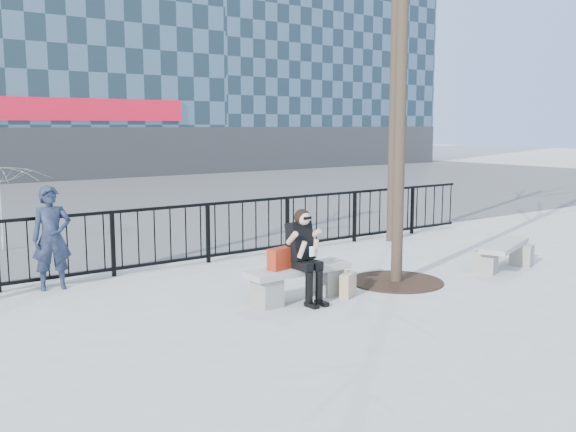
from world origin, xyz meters
TOP-DOWN VIEW (x-y plane):
  - ground at (0.00, 0.00)m, footprint 120.00×120.00m
  - street_surface at (0.00, 15.00)m, footprint 60.00×23.00m
  - railing at (0.00, 3.00)m, footprint 14.00×0.06m
  - building_right at (20.00, 27.00)m, footprint 16.20×10.20m
  - tree_grate at (1.90, -0.10)m, footprint 1.50×1.50m
  - bench_main at (0.00, 0.00)m, footprint 1.65×0.46m
  - bench_second at (4.10, -0.55)m, footprint 1.58×0.44m
  - seated_woman at (0.00, -0.16)m, footprint 0.50×0.64m
  - handbag at (-0.31, 0.02)m, footprint 0.40×0.25m
  - shopping_bag at (0.69, -0.30)m, footprint 0.39×0.31m
  - standing_man at (-2.67, 2.71)m, footprint 0.64×0.48m
  - vendor_umbrella at (-2.57, 6.37)m, footprint 2.00×2.03m

SIDE VIEW (x-z plane):
  - ground at x=0.00m, z-range 0.00..0.00m
  - street_surface at x=0.00m, z-range 0.00..0.01m
  - tree_grate at x=1.90m, z-range 0.00..0.02m
  - shopping_bag at x=0.69m, z-range 0.00..0.36m
  - bench_second at x=4.10m, z-range 0.05..0.52m
  - bench_main at x=0.00m, z-range 0.06..0.55m
  - railing at x=0.00m, z-range 0.00..1.11m
  - handbag at x=-0.31m, z-range 0.49..0.80m
  - seated_woman at x=0.00m, z-range 0.00..1.34m
  - standing_man at x=-2.67m, z-range 0.00..1.60m
  - vendor_umbrella at x=-2.57m, z-range 0.00..1.79m
  - building_right at x=20.00m, z-range 0.00..20.60m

